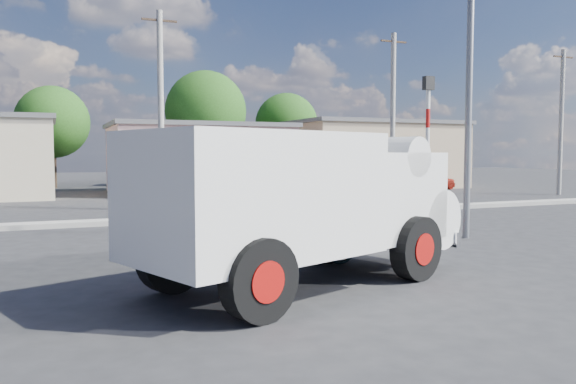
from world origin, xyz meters
name	(u,v)px	position (x,y,z in m)	size (l,w,h in m)	color
ground_plane	(349,257)	(0.00, 0.00, 0.00)	(120.00, 120.00, 0.00)	#272729
median	(239,216)	(0.00, 8.00, 0.08)	(40.00, 0.80, 0.16)	#99968E
truck	(309,202)	(-1.95, -2.02, 1.47)	(6.83, 4.41, 2.66)	black
bicycle	(312,242)	(-1.17, -0.50, 0.47)	(0.63, 1.81, 0.95)	black
cyclist	(312,222)	(-1.17, -0.50, 0.90)	(0.66, 0.43, 1.81)	white
car_cream	(340,181)	(9.66, 18.56, 0.64)	(1.36, 3.89, 1.28)	beige
car_red	(431,180)	(15.90, 18.12, 0.62)	(1.46, 3.64, 1.24)	#A42013
traffic_pole	(427,143)	(3.20, 1.50, 2.59)	(0.28, 0.18, 4.36)	red
streetlight	(465,54)	(4.14, 1.20, 4.96)	(2.34, 0.22, 9.00)	slate
building_row	(184,156)	(1.10, 22.00, 2.13)	(37.80, 7.30, 4.44)	beige
tree_row	(112,116)	(-2.27, 28.62, 4.83)	(34.13, 7.32, 8.10)	#38281E
utility_poles	(281,113)	(3.25, 12.00, 4.07)	(35.40, 0.24, 8.00)	#99968E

